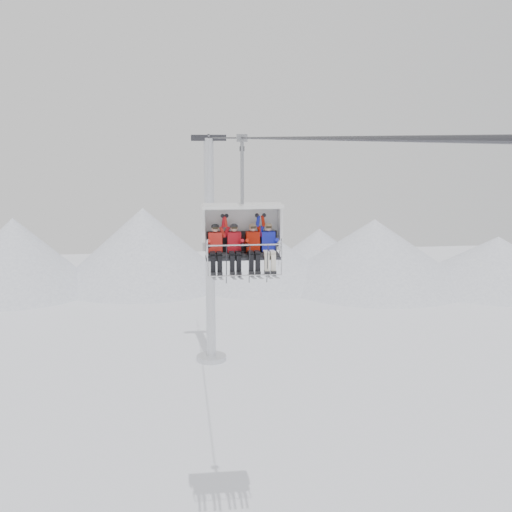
{
  "coord_description": "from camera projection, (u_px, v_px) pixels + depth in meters",
  "views": [
    {
      "loc": [
        -1.88,
        -15.18,
        13.31
      ],
      "look_at": [
        0.0,
        0.0,
        10.48
      ],
      "focal_mm": 45.0,
      "sensor_mm": 36.0,
      "label": 1
    }
  ],
  "objects": [
    {
      "name": "ridgeline",
      "position": [
        181.0,
        256.0,
        57.79
      ],
      "size": [
        72.0,
        21.0,
        7.0
      ],
      "color": "white",
      "rests_on": "ground"
    },
    {
      "name": "haul_cable",
      "position": [
        256.0,
        138.0,
        15.05
      ],
      "size": [
        0.06,
        50.0,
        0.06
      ],
      "primitive_type": "cylinder",
      "rotation": [
        1.57,
        0.0,
        0.0
      ],
      "color": "#2E2E33",
      "rests_on": "lift_tower_left"
    },
    {
      "name": "skier_far_left",
      "position": [
        216.0,
        247.0,
        18.5
      ],
      "size": [
        0.4,
        1.69,
        1.58
      ],
      "color": "red",
      "rests_on": "chairlift_carrier"
    },
    {
      "name": "skier_center_right",
      "position": [
        253.0,
        246.0,
        18.63
      ],
      "size": [
        0.4,
        1.69,
        1.58
      ],
      "color": "#A91706",
      "rests_on": "chairlift_carrier"
    },
    {
      "name": "chairlift_carrier",
      "position": [
        242.0,
        229.0,
        18.81
      ],
      "size": [
        2.31,
        1.17,
        3.98
      ],
      "color": "black",
      "rests_on": "haul_cable"
    },
    {
      "name": "lift_tower_right",
      "position": [
        210.0,
        267.0,
        37.88
      ],
      "size": [
        2.0,
        1.8,
        13.48
      ],
      "color": "silver",
      "rests_on": "ground"
    },
    {
      "name": "skier_center_left",
      "position": [
        234.0,
        247.0,
        18.57
      ],
      "size": [
        0.4,
        1.69,
        1.58
      ],
      "color": "#AC0E18",
      "rests_on": "chairlift_carrier"
    },
    {
      "name": "skier_far_right",
      "position": [
        269.0,
        246.0,
        18.69
      ],
      "size": [
        0.4,
        1.69,
        1.58
      ],
      "color": "#161DA6",
      "rests_on": "chairlift_carrier"
    }
  ]
}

